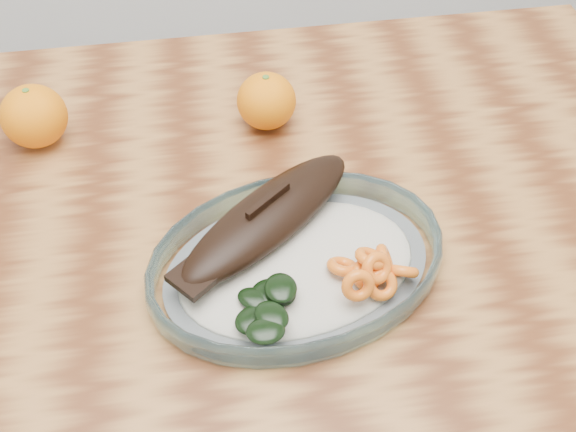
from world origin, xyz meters
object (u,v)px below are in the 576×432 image
Objects in this scene: orange_left at (34,116)px; orange_right at (266,101)px; plated_meal at (296,258)px; dining_table at (201,301)px.

orange_right is at bearing -1.94° from orange_left.
orange_right is at bearing 76.80° from plated_meal.
dining_table is 0.25m from orange_right.
plated_meal is 0.37m from orange_left.
orange_left is at bearing 131.01° from dining_table.
dining_table is 0.29m from orange_left.
orange_left is at bearing 178.06° from orange_right.
dining_table is 0.16m from plated_meal.
dining_table is at bearing -48.99° from orange_left.
plated_meal is 0.24m from orange_right.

